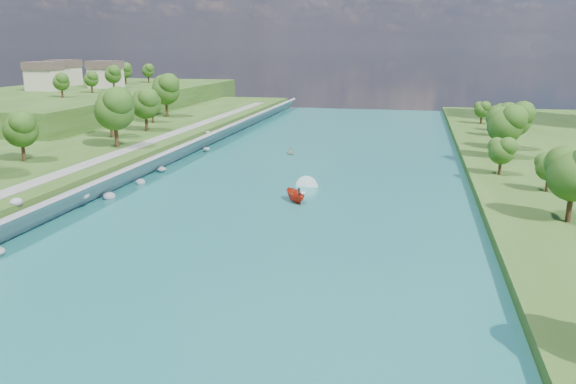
# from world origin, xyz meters

# --- Properties ---
(ground) EXTENTS (260.00, 260.00, 0.00)m
(ground) POSITION_xyz_m (0.00, 0.00, 0.00)
(ground) COLOR #2D5119
(ground) RESTS_ON ground
(river_water) EXTENTS (55.00, 240.00, 0.10)m
(river_water) POSITION_xyz_m (0.00, 20.00, 0.05)
(river_water) COLOR #1A6466
(river_water) RESTS_ON ground
(berm_west) EXTENTS (45.00, 240.00, 3.50)m
(berm_west) POSITION_xyz_m (-50.00, 20.00, 1.75)
(berm_west) COLOR #2D5119
(berm_west) RESTS_ON ground
(ridge_west) EXTENTS (60.00, 120.00, 9.00)m
(ridge_west) POSITION_xyz_m (-82.50, 95.00, 4.50)
(ridge_west) COLOR #2D5119
(ridge_west) RESTS_ON ground
(riprap_bank) EXTENTS (4.78, 236.00, 4.62)m
(riprap_bank) POSITION_xyz_m (-25.84, 19.06, 1.78)
(riprap_bank) COLOR slate
(riprap_bank) RESTS_ON ground
(riverside_path) EXTENTS (3.00, 200.00, 0.10)m
(riverside_path) POSITION_xyz_m (-32.50, 20.00, 3.55)
(riverside_path) COLOR gray
(riverside_path) RESTS_ON berm_west
(ridge_houses) EXTENTS (29.50, 29.50, 8.40)m
(ridge_houses) POSITION_xyz_m (-88.67, 100.00, 13.31)
(ridge_houses) COLOR beige
(ridge_houses) RESTS_ON ridge_west
(trees_east) EXTENTS (14.86, 139.59, 11.61)m
(trees_east) POSITION_xyz_m (36.67, 31.17, 6.49)
(trees_east) COLOR #1E4712
(trees_east) RESTS_ON berm_east
(trees_ridge) EXTENTS (15.78, 66.85, 8.74)m
(trees_ridge) POSITION_xyz_m (-74.75, 101.60, 13.07)
(trees_ridge) COLOR #1E4712
(trees_ridge) RESTS_ON ridge_west
(motorboat) EXTENTS (4.13, 19.23, 1.93)m
(motorboat) POSITION_xyz_m (2.07, 15.53, 0.90)
(motorboat) COLOR red
(motorboat) RESTS_ON river_water
(raft) EXTENTS (2.90, 3.19, 1.47)m
(raft) POSITION_xyz_m (-6.48, 50.02, 0.43)
(raft) COLOR #92969A
(raft) RESTS_ON river_water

